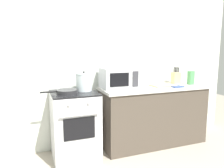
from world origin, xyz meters
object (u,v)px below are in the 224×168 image
object	(u,v)px
cutting_board	(163,85)
pasta_box	(191,78)
stock_pot	(84,82)
stove	(75,125)
frying_pan	(67,92)
knife_block	(176,78)
oven_mitt	(177,87)
microwave	(118,78)

from	to	relation	value
cutting_board	pasta_box	xyz separation A→B (m)	(0.51, -0.03, 0.10)
stock_pot	pasta_box	size ratio (longest dim) A/B	1.37
stove	pasta_box	size ratio (longest dim) A/B	4.18
stove	frying_pan	world-z (taller)	frying_pan
knife_block	oven_mitt	distance (m)	0.37
microwave	pasta_box	world-z (taller)	microwave
stove	pasta_box	world-z (taller)	pasta_box
frying_pan	pasta_box	world-z (taller)	pasta_box
pasta_box	microwave	bearing A→B (deg)	174.96
stove	microwave	distance (m)	0.91
stock_pot	cutting_board	world-z (taller)	stock_pot
frying_pan	microwave	size ratio (longest dim) A/B	0.95
stock_pot	microwave	distance (m)	0.52
microwave	frying_pan	bearing A→B (deg)	-170.46
cutting_board	knife_block	bearing A→B (deg)	21.72
cutting_board	knife_block	world-z (taller)	knife_block
stove	oven_mitt	world-z (taller)	oven_mitt
stove	pasta_box	xyz separation A→B (m)	(1.90, -0.03, 0.57)
microwave	cutting_board	world-z (taller)	microwave
stock_pot	pasta_box	bearing A→B (deg)	-2.66
frying_pan	pasta_box	size ratio (longest dim) A/B	2.16
microwave	cutting_board	xyz separation A→B (m)	(0.71, -0.08, -0.14)
pasta_box	oven_mitt	world-z (taller)	pasta_box
stove	pasta_box	distance (m)	1.98
microwave	pasta_box	xyz separation A→B (m)	(1.22, -0.11, -0.04)
stock_pot	cutting_board	xyz separation A→B (m)	(1.23, -0.05, -0.11)
cutting_board	oven_mitt	size ratio (longest dim) A/B	2.00
frying_pan	cutting_board	world-z (taller)	frying_pan
stock_pot	pasta_box	world-z (taller)	stock_pot
microwave	pasta_box	distance (m)	1.23
stock_pot	knife_block	distance (m)	1.59
oven_mitt	frying_pan	bearing A→B (deg)	176.24
frying_pan	stock_pot	bearing A→B (deg)	22.31
stock_pot	oven_mitt	size ratio (longest dim) A/B	1.68
stock_pot	stove	bearing A→B (deg)	-160.99
stock_pot	microwave	world-z (taller)	microwave
stock_pot	microwave	xyz separation A→B (m)	(0.52, 0.03, 0.03)
frying_pan	microwave	distance (m)	0.80
stove	cutting_board	size ratio (longest dim) A/B	2.56
knife_block	microwave	bearing A→B (deg)	-176.66
oven_mitt	cutting_board	bearing A→B (deg)	133.41
stock_pot	knife_block	world-z (taller)	knife_block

